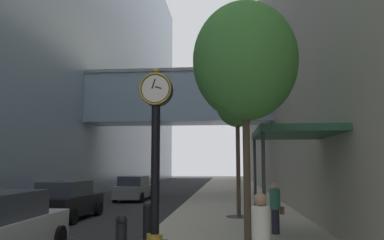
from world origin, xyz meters
TOP-DOWN VIEW (x-y plane):
  - ground_plane at (0.00, 27.00)m, footprint 110.00×110.00m
  - sidewalk_right at (2.92, 30.00)m, footprint 5.83×80.00m
  - building_block_left at (-12.33, 29.97)m, footprint 23.05×80.00m
  - building_block_right at (10.33, 30.00)m, footprint 9.00×80.00m
  - street_clock at (0.76, 7.22)m, footprint 0.84×0.55m
  - bollard_second at (0.28, 6.00)m, footprint 0.25×0.25m
  - bollard_third at (0.28, 8.66)m, footprint 0.25×0.25m
  - street_tree_near at (3.02, 7.44)m, footprint 2.68×2.68m
  - street_tree_mid_near at (3.02, 14.64)m, footprint 1.92×1.92m
  - pedestrian_walking at (4.08, 10.58)m, footprint 0.45×0.35m
  - pedestrian_by_clock at (3.14, 5.08)m, footprint 0.48×0.48m
  - storefront_awning at (4.59, 9.91)m, footprint 2.40×3.60m
  - car_black_near at (-4.42, 14.10)m, footprint 2.14×4.17m
  - car_grey_mid at (-3.67, 23.26)m, footprint 1.99×4.47m

SIDE VIEW (x-z plane):
  - ground_plane at x=0.00m, z-range 0.00..0.00m
  - sidewalk_right at x=2.92m, z-range 0.00..0.14m
  - bollard_second at x=0.28m, z-range 0.17..1.31m
  - bollard_third at x=0.28m, z-range 0.17..1.31m
  - car_grey_mid at x=-3.67m, z-range -0.02..1.61m
  - car_black_near at x=-4.42m, z-range -0.02..1.62m
  - pedestrian_walking at x=4.08m, z-range 0.18..1.83m
  - pedestrian_by_clock at x=3.14m, z-range 0.19..1.87m
  - street_clock at x=0.76m, z-range 0.37..5.04m
  - storefront_awning at x=4.59m, z-range 1.63..4.93m
  - street_tree_near at x=3.02m, z-range 1.77..8.16m
  - street_tree_mid_near at x=3.02m, z-range 2.01..8.08m
  - building_block_right at x=10.33m, z-range 0.00..26.75m
  - building_block_left at x=-12.33m, z-range -0.06..31.22m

